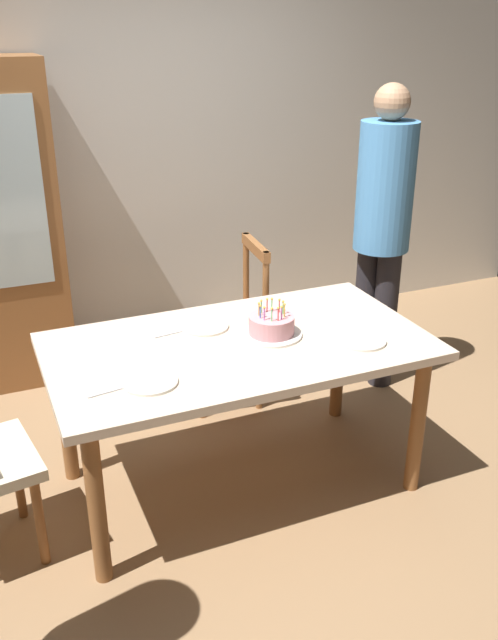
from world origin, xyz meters
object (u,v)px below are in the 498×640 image
(birthday_cake, at_px, (271,326))
(plate_near_guest, at_px, (361,340))
(dining_table, at_px, (239,360))
(chair_spindle_back, at_px, (227,327))
(person_guest, at_px, (382,222))
(plate_far_side, at_px, (205,326))
(plate_near_celebrant, at_px, (150,382))

(birthday_cake, distance_m, plate_near_guest, 0.41)
(birthday_cake, bearing_deg, plate_near_guest, -32.49)
(dining_table, distance_m, chair_spindle_back, 0.85)
(chair_spindle_back, xyz_separation_m, person_guest, (0.90, -0.14, 0.56))
(birthday_cake, height_order, plate_far_side, birthday_cake)
(dining_table, relative_size, plate_far_side, 7.67)
(plate_near_celebrant, distance_m, person_guest, 1.84)
(plate_near_guest, bearing_deg, plate_near_celebrant, 180.00)
(plate_near_guest, bearing_deg, plate_far_side, 144.69)
(plate_near_celebrant, bearing_deg, birthday_cake, 19.12)
(birthday_cake, bearing_deg, plate_near_celebrant, -160.88)
(plate_near_celebrant, bearing_deg, plate_near_guest, 0.00)
(dining_table, height_order, birthday_cake, birthday_cake)
(dining_table, bearing_deg, chair_spindle_back, 72.39)
(birthday_cake, height_order, plate_near_guest, birthday_cake)
(plate_near_celebrant, relative_size, chair_spindle_back, 0.23)
(birthday_cake, xyz_separation_m, chair_spindle_back, (0.08, 0.77, -0.34))
(plate_far_side, height_order, chair_spindle_back, chair_spindle_back)
(plate_near_guest, distance_m, person_guest, 1.09)
(plate_near_guest, relative_size, chair_spindle_back, 0.23)
(plate_far_side, height_order, plate_near_guest, same)
(dining_table, height_order, person_guest, person_guest)
(chair_spindle_back, bearing_deg, plate_near_guest, -75.40)
(dining_table, distance_m, plate_near_guest, 0.56)
(plate_near_celebrant, bearing_deg, dining_table, 24.26)
(plate_near_guest, bearing_deg, dining_table, 157.55)
(plate_far_side, bearing_deg, plate_near_celebrant, -132.23)
(birthday_cake, xyz_separation_m, plate_far_side, (-0.25, 0.20, -0.04))
(dining_table, distance_m, plate_near_celebrant, 0.52)
(dining_table, xyz_separation_m, plate_far_side, (-0.08, 0.21, 0.09))
(plate_far_side, bearing_deg, chair_spindle_back, 59.86)
(dining_table, relative_size, plate_near_guest, 7.67)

